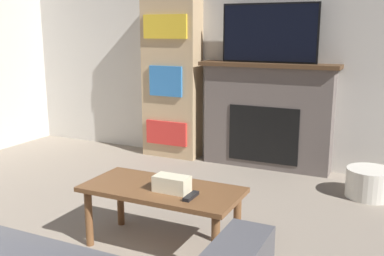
% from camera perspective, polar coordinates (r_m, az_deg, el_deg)
% --- Properties ---
extents(wall_back, '(6.59, 0.06, 2.70)m').
position_cam_1_polar(wall_back, '(4.74, 7.58, 11.76)').
color(wall_back, beige).
rests_on(wall_back, ground_plane).
extents(fireplace, '(1.40, 0.28, 1.07)m').
position_cam_1_polar(fireplace, '(4.61, 9.48, 1.57)').
color(fireplace, '#605651').
rests_on(fireplace, ground_plane).
extents(tv, '(0.95, 0.03, 0.57)m').
position_cam_1_polar(tv, '(4.51, 9.79, 11.79)').
color(tv, black).
rests_on(tv, fireplace).
extents(coffee_table, '(1.02, 0.48, 0.41)m').
position_cam_1_polar(coffee_table, '(2.90, -3.84, -8.60)').
color(coffee_table, brown).
rests_on(coffee_table, ground_plane).
extents(tissue_box, '(0.22, 0.12, 0.10)m').
position_cam_1_polar(tissue_box, '(2.80, -2.58, -7.09)').
color(tissue_box, beige).
rests_on(tissue_box, coffee_table).
extents(remote_control, '(0.04, 0.15, 0.02)m').
position_cam_1_polar(remote_control, '(2.70, -0.13, -8.66)').
color(remote_control, black).
rests_on(remote_control, coffee_table).
extents(bookshelf, '(0.63, 0.29, 1.71)m').
position_cam_1_polar(bookshelf, '(4.95, -2.59, 6.13)').
color(bookshelf, tan).
rests_on(bookshelf, ground_plane).
extents(storage_basket, '(0.39, 0.39, 0.25)m').
position_cam_1_polar(storage_basket, '(4.11, 21.62, -6.51)').
color(storage_basket, silver).
rests_on(storage_basket, ground_plane).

